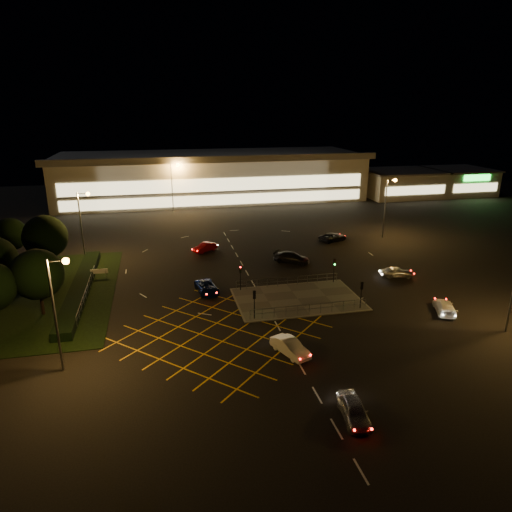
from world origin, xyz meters
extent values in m
plane|color=black|center=(0.00, 0.00, 0.00)|extent=(180.00, 180.00, 0.00)
cube|color=#4C4944|center=(2.00, -2.00, 0.06)|extent=(14.00, 9.00, 0.12)
cube|color=black|center=(-28.00, 6.00, 0.04)|extent=(18.00, 30.00, 0.08)
cube|color=black|center=(-23.00, 6.00, 0.50)|extent=(2.00, 26.00, 1.00)
cube|color=beige|center=(0.00, 62.00, 5.00)|extent=(70.00, 25.00, 10.00)
cube|color=slate|center=(0.00, 62.00, 10.20)|extent=(72.00, 26.50, 0.60)
cube|color=#FFEAA5|center=(0.00, 49.45, 5.00)|extent=(66.00, 0.20, 3.00)
cube|color=#FFEAA5|center=(0.00, 49.45, 1.80)|extent=(66.00, 0.20, 2.20)
cube|color=beige|center=(46.00, 54.00, 3.00)|extent=(18.00, 14.00, 6.00)
cube|color=slate|center=(46.00, 54.00, 6.15)|extent=(18.80, 14.80, 0.40)
cube|color=#FFEAA5|center=(46.00, 46.95, 2.60)|extent=(15.30, 0.20, 2.00)
cube|color=beige|center=(62.00, 54.00, 3.00)|extent=(14.00, 14.00, 6.00)
cube|color=slate|center=(62.00, 54.00, 6.15)|extent=(14.80, 14.80, 0.40)
cube|color=#FFEAA5|center=(62.00, 46.95, 2.60)|extent=(11.90, 0.20, 2.00)
cube|color=#19E533|center=(62.00, 46.85, 5.00)|extent=(7.00, 0.30, 1.40)
cylinder|color=slate|center=(-22.00, -12.00, 5.00)|extent=(0.20, 0.20, 10.00)
cylinder|color=slate|center=(-21.30, -12.00, 9.80)|extent=(1.40, 0.12, 0.12)
sphere|color=orange|center=(-20.60, -12.00, 9.75)|extent=(0.56, 0.56, 0.56)
cylinder|color=slate|center=(-24.00, 18.00, 5.00)|extent=(0.20, 0.20, 10.00)
cylinder|color=slate|center=(-23.30, 18.00, 9.80)|extent=(1.40, 0.12, 0.12)
sphere|color=orange|center=(-22.60, 18.00, 9.75)|extent=(0.56, 0.56, 0.56)
cylinder|color=slate|center=(24.00, 20.00, 5.00)|extent=(0.20, 0.20, 10.00)
cylinder|color=slate|center=(24.70, 20.00, 9.80)|extent=(1.40, 0.12, 0.12)
sphere|color=orange|center=(25.40, 20.00, 9.75)|extent=(0.56, 0.56, 0.56)
cylinder|color=slate|center=(-10.00, 48.00, 5.00)|extent=(0.20, 0.20, 10.00)
cylinder|color=slate|center=(-9.30, 48.00, 9.80)|extent=(1.40, 0.12, 0.12)
sphere|color=orange|center=(-8.60, 48.00, 9.75)|extent=(0.56, 0.56, 0.56)
cylinder|color=slate|center=(30.00, 50.00, 5.00)|extent=(0.20, 0.20, 10.00)
cylinder|color=slate|center=(30.70, 50.00, 9.80)|extent=(1.40, 0.12, 0.12)
sphere|color=orange|center=(31.40, 50.00, 9.75)|extent=(0.56, 0.56, 0.56)
cylinder|color=black|center=(-4.00, -6.00, 1.62)|extent=(0.10, 0.10, 3.00)
cube|color=black|center=(-4.00, -6.00, 2.82)|extent=(0.28, 0.18, 0.90)
sphere|color=#19FF33|center=(-4.00, -5.87, 2.82)|extent=(0.16, 0.16, 0.16)
cylinder|color=black|center=(8.00, -6.00, 1.62)|extent=(0.10, 0.10, 3.00)
cube|color=black|center=(8.00, -6.00, 2.82)|extent=(0.28, 0.18, 0.90)
sphere|color=#19FF33|center=(8.00, -5.87, 2.82)|extent=(0.16, 0.16, 0.16)
cylinder|color=black|center=(-4.00, 2.00, 1.62)|extent=(0.10, 0.10, 3.00)
cube|color=black|center=(-4.00, 2.00, 2.82)|extent=(0.28, 0.18, 0.90)
sphere|color=#FF0C0C|center=(-4.00, 1.87, 2.82)|extent=(0.16, 0.16, 0.16)
cylinder|color=black|center=(8.00, 2.00, 1.62)|extent=(0.10, 0.10, 3.00)
cube|color=black|center=(8.00, 2.00, 2.82)|extent=(0.28, 0.18, 0.90)
sphere|color=#19FF33|center=(8.00, 1.87, 2.82)|extent=(0.16, 0.16, 0.16)
cylinder|color=black|center=(-28.00, 14.00, 1.44)|extent=(0.36, 0.36, 2.88)
sphere|color=black|center=(-28.00, 14.00, 4.96)|extent=(5.76, 5.76, 5.76)
cylinder|color=black|center=(-34.00, 20.00, 1.17)|extent=(0.36, 0.36, 2.34)
sphere|color=black|center=(-34.00, 20.00, 4.03)|extent=(4.68, 4.68, 4.68)
cylinder|color=black|center=(-26.00, 0.00, 1.35)|extent=(0.36, 0.36, 2.70)
sphere|color=black|center=(-26.00, 0.00, 4.65)|extent=(5.40, 5.40, 5.40)
imported|color=#AAACB2|center=(-0.39, -23.19, 0.72)|extent=(2.19, 4.41, 1.44)
imported|color=white|center=(-2.32, -13.57, 0.71)|extent=(3.04, 4.54, 1.42)
imported|color=#0D1D53|center=(-8.06, 2.37, 0.65)|extent=(2.87, 4.98, 1.31)
imported|color=black|center=(5.07, 10.76, 0.75)|extent=(5.49, 4.65, 1.51)
imported|color=#9EA1A5|center=(16.87, 2.20, 0.71)|extent=(4.42, 2.47, 1.42)
imported|color=maroon|center=(-6.49, 18.69, 0.67)|extent=(4.12, 3.58, 1.34)
imported|color=black|center=(14.95, 19.85, 0.69)|extent=(5.43, 3.92, 1.37)
imported|color=white|center=(16.60, -8.75, 0.66)|extent=(3.44, 4.95, 1.33)
camera|label=1|loc=(-13.15, -48.61, 21.49)|focal=32.00mm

